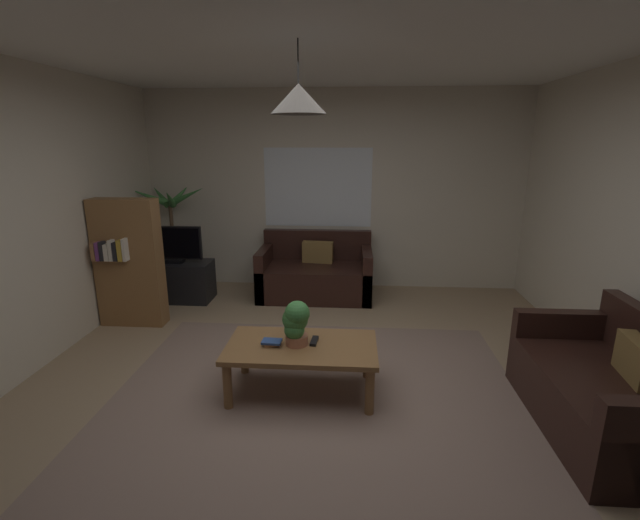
# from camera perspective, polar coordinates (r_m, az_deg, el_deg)

# --- Properties ---
(floor) EXTENTS (5.05, 5.68, 0.02)m
(floor) POSITION_cam_1_polar(r_m,az_deg,el_deg) (3.75, -0.34, -17.10)
(floor) COLOR #9E8466
(floor) RESTS_ON ground
(rug) EXTENTS (3.28, 3.12, 0.01)m
(rug) POSITION_cam_1_polar(r_m,az_deg,el_deg) (3.57, -0.61, -18.62)
(rug) COLOR gray
(rug) RESTS_ON ground
(wall_back) EXTENTS (5.17, 0.06, 2.65)m
(wall_back) POSITION_cam_1_polar(r_m,az_deg,el_deg) (6.07, 1.76, 8.86)
(wall_back) COLOR beige
(wall_back) RESTS_ON ground
(ceiling) EXTENTS (5.05, 5.68, 0.02)m
(ceiling) POSITION_cam_1_polar(r_m,az_deg,el_deg) (3.24, -0.43, 27.05)
(ceiling) COLOR white
(window_pane) EXTENTS (1.45, 0.01, 1.05)m
(window_pane) POSITION_cam_1_polar(r_m,az_deg,el_deg) (6.04, -0.29, 9.30)
(window_pane) COLOR white
(couch_under_window) EXTENTS (1.45, 0.81, 0.82)m
(couch_under_window) POSITION_cam_1_polar(r_m,az_deg,el_deg) (5.81, -0.57, -1.98)
(couch_under_window) COLOR black
(couch_under_window) RESTS_ON ground
(couch_right_side) EXTENTS (0.81, 1.42, 0.82)m
(couch_right_side) POSITION_cam_1_polar(r_m,az_deg,el_deg) (3.79, 33.15, -14.38)
(couch_right_side) COLOR black
(couch_right_side) RESTS_ON ground
(coffee_table) EXTENTS (1.20, 0.66, 0.42)m
(coffee_table) POSITION_cam_1_polar(r_m,az_deg,el_deg) (3.61, -2.39, -11.70)
(coffee_table) COLOR olive
(coffee_table) RESTS_ON ground
(book_on_table_0) EXTENTS (0.13, 0.11, 0.03)m
(book_on_table_0) POSITION_cam_1_polar(r_m,az_deg,el_deg) (3.59, -6.21, -10.69)
(book_on_table_0) COLOR #99663F
(book_on_table_0) RESTS_ON coffee_table
(book_on_table_1) EXTENTS (0.16, 0.11, 0.02)m
(book_on_table_1) POSITION_cam_1_polar(r_m,az_deg,el_deg) (3.58, -6.23, -10.38)
(book_on_table_1) COLOR #2D4C8C
(book_on_table_1) RESTS_ON coffee_table
(remote_on_table_0) EXTENTS (0.06, 0.16, 0.02)m
(remote_on_table_0) POSITION_cam_1_polar(r_m,az_deg,el_deg) (3.62, -0.74, -10.38)
(remote_on_table_0) COLOR black
(remote_on_table_0) RESTS_ON coffee_table
(potted_plant_on_table) EXTENTS (0.22, 0.22, 0.37)m
(potted_plant_on_table) POSITION_cam_1_polar(r_m,az_deg,el_deg) (3.51, -3.13, -7.90)
(potted_plant_on_table) COLOR #B77051
(potted_plant_on_table) RESTS_ON coffee_table
(tv_stand) EXTENTS (0.90, 0.44, 0.50)m
(tv_stand) POSITION_cam_1_polar(r_m,az_deg,el_deg) (5.96, -18.00, -2.58)
(tv_stand) COLOR black
(tv_stand) RESTS_ON ground
(tv) EXTENTS (0.74, 0.16, 0.46)m
(tv) POSITION_cam_1_polar(r_m,az_deg,el_deg) (5.81, -18.47, 1.94)
(tv) COLOR black
(tv) RESTS_ON tv_stand
(potted_palm_corner) EXTENTS (0.98, 0.79, 1.44)m
(potted_palm_corner) POSITION_cam_1_polar(r_m,az_deg,el_deg) (6.33, -18.35, 2.14)
(potted_palm_corner) COLOR beige
(potted_palm_corner) RESTS_ON ground
(bookshelf_corner) EXTENTS (0.70, 0.31, 1.40)m
(bookshelf_corner) POSITION_cam_1_polar(r_m,az_deg,el_deg) (5.23, -23.45, -0.30)
(bookshelf_corner) COLOR olive
(bookshelf_corner) RESTS_ON ground
(pendant_lamp) EXTENTS (0.39, 0.39, 0.48)m
(pendant_lamp) POSITION_cam_1_polar(r_m,az_deg,el_deg) (3.24, -2.78, 20.03)
(pendant_lamp) COLOR black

